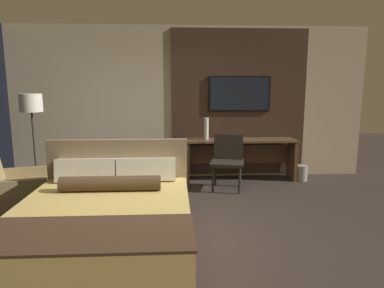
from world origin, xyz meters
The scene contains 10 objects.
ground_plane centered at (0.00, 0.00, 0.00)m, with size 16.00×16.00×0.00m, color #332823.
wall_back_tv_panel centered at (0.18, 2.59, 1.40)m, with size 7.20×0.09×2.80m.
bed centered at (-0.72, -0.49, 0.33)m, with size 1.75×2.10×1.06m.
desk centered at (1.22, 2.33, 0.52)m, with size 2.02×0.48×0.76m.
tv centered at (1.22, 2.52, 1.58)m, with size 1.15×0.04×0.65m.
desk_chair centered at (0.90, 1.79, 0.54)m, with size 0.64×0.63×0.90m.
armchair_by_window centered at (-2.19, 0.88, 0.25)m, with size 0.97×1.00×0.76m.
floor_lamp centered at (-2.22, 1.64, 1.34)m, with size 0.34×0.34×1.60m.
vase_tall centered at (0.59, 2.33, 0.95)m, with size 0.09×0.09×0.40m.
waste_bin centered at (2.34, 2.17, 0.14)m, with size 0.22×0.22×0.28m.
Camera 1 is at (-0.01, -3.83, 1.75)m, focal length 32.00 mm.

